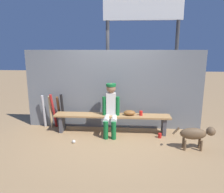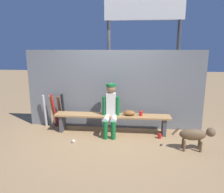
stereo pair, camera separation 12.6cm
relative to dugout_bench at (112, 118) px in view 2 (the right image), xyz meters
name	(u,v)px [view 2 (the right image)]	position (x,y,z in m)	size (l,w,h in m)	color
ground_plane	(112,132)	(0.00, 0.00, -0.36)	(30.00, 30.00, 0.00)	#9E7A51
chainlink_fence	(113,90)	(0.00, 0.37, 0.63)	(4.44, 0.03, 1.98)	slate
dugout_bench	(112,118)	(0.00, 0.00, 0.00)	(2.78, 0.36, 0.45)	#AD7F4C
player_seated	(111,108)	(-0.02, -0.11, 0.29)	(0.41, 0.55, 1.21)	silver
baseball_glove	(130,113)	(0.42, 0.00, 0.15)	(0.28, 0.20, 0.12)	brown
bat_aluminum_black	(63,111)	(-1.27, 0.21, 0.09)	(0.06, 0.06, 0.91)	black
bat_wood_dark	(60,111)	(-1.40, 0.29, 0.06)	(0.06, 0.06, 0.84)	brown
bat_aluminum_red	(54,111)	(-1.51, 0.20, 0.09)	(0.06, 0.06, 0.92)	#B22323
bat_wood_natural	(51,111)	(-1.59, 0.22, 0.06)	(0.06, 0.06, 0.84)	tan
bat_aluminum_silver	(45,111)	(-1.79, 0.25, 0.07)	(0.06, 0.06, 0.85)	#B7B7BC
baseball	(73,141)	(-0.78, -0.66, -0.32)	(0.07, 0.07, 0.07)	white
cup_on_ground	(160,136)	(1.12, -0.24, -0.31)	(0.08, 0.08, 0.11)	red
cup_on_bench	(141,113)	(0.69, 0.00, 0.15)	(0.08, 0.08, 0.11)	red
scoreboard	(146,20)	(0.80, 1.27, 2.41)	(2.43, 0.27, 3.88)	#3F3F42
dog	(196,135)	(1.75, -0.77, -0.02)	(0.84, 0.20, 0.49)	brown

